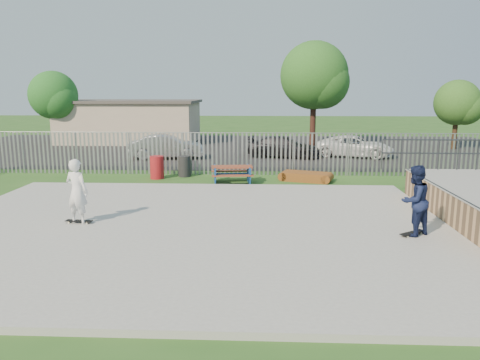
{
  "coord_description": "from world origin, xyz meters",
  "views": [
    {
      "loc": [
        2.06,
        -12.92,
        3.99
      ],
      "look_at": [
        1.4,
        2.0,
        1.1
      ],
      "focal_mm": 35.0,
      "sensor_mm": 36.0,
      "label": 1
    }
  ],
  "objects_px": {
    "car_dark": "(284,147)",
    "tree_mid": "(314,76)",
    "trash_bin_red": "(157,167)",
    "skater_navy": "(414,201)",
    "trash_bin_grey": "(185,166)",
    "picnic_table": "(232,174)",
    "funbox": "(306,177)",
    "car_silver": "(167,147)",
    "car_white": "(355,146)",
    "skater_white": "(77,191)",
    "tree_left": "(53,95)",
    "tree_right": "(457,103)"
  },
  "relations": [
    {
      "from": "tree_right",
      "to": "tree_left",
      "type": "bearing_deg",
      "value": 177.37
    },
    {
      "from": "car_silver",
      "to": "car_white",
      "type": "bearing_deg",
      "value": -90.94
    },
    {
      "from": "skater_white",
      "to": "funbox",
      "type": "bearing_deg",
      "value": -117.89
    },
    {
      "from": "trash_bin_grey",
      "to": "car_silver",
      "type": "xyz_separation_m",
      "value": [
        -1.94,
        5.55,
        0.24
      ]
    },
    {
      "from": "trash_bin_grey",
      "to": "tree_right",
      "type": "bearing_deg",
      "value": 33.2
    },
    {
      "from": "car_silver",
      "to": "car_white",
      "type": "relative_size",
      "value": 0.94
    },
    {
      "from": "funbox",
      "to": "trash_bin_grey",
      "type": "bearing_deg",
      "value": -169.73
    },
    {
      "from": "car_dark",
      "to": "tree_left",
      "type": "xyz_separation_m",
      "value": [
        -16.32,
        5.81,
        2.94
      ]
    },
    {
      "from": "trash_bin_grey",
      "to": "tree_mid",
      "type": "distance_m",
      "value": 15.2
    },
    {
      "from": "picnic_table",
      "to": "skater_navy",
      "type": "xyz_separation_m",
      "value": [
        5.32,
        -7.67,
        0.72
      ]
    },
    {
      "from": "car_silver",
      "to": "skater_navy",
      "type": "relative_size",
      "value": 2.25
    },
    {
      "from": "tree_left",
      "to": "car_silver",
      "type": "bearing_deg",
      "value": -35.05
    },
    {
      "from": "skater_white",
      "to": "skater_navy",
      "type": "bearing_deg",
      "value": -168.2
    },
    {
      "from": "car_dark",
      "to": "tree_mid",
      "type": "distance_m",
      "value": 7.91
    },
    {
      "from": "tree_left",
      "to": "tree_right",
      "type": "height_order",
      "value": "tree_left"
    },
    {
      "from": "trash_bin_red",
      "to": "skater_navy",
      "type": "bearing_deg",
      "value": -44.17
    },
    {
      "from": "car_white",
      "to": "skater_navy",
      "type": "relative_size",
      "value": 2.39
    },
    {
      "from": "tree_mid",
      "to": "skater_navy",
      "type": "bearing_deg",
      "value": -89.08
    },
    {
      "from": "car_white",
      "to": "tree_left",
      "type": "bearing_deg",
      "value": 90.99
    },
    {
      "from": "tree_left",
      "to": "skater_white",
      "type": "height_order",
      "value": "tree_left"
    },
    {
      "from": "trash_bin_red",
      "to": "tree_left",
      "type": "relative_size",
      "value": 0.19
    },
    {
      "from": "tree_mid",
      "to": "skater_white",
      "type": "relative_size",
      "value": 3.88
    },
    {
      "from": "funbox",
      "to": "skater_white",
      "type": "xyz_separation_m",
      "value": [
        -7.32,
        -7.52,
        0.91
      ]
    },
    {
      "from": "picnic_table",
      "to": "car_silver",
      "type": "height_order",
      "value": "car_silver"
    },
    {
      "from": "car_silver",
      "to": "tree_mid",
      "type": "xyz_separation_m",
      "value": [
        9.22,
        7.02,
        4.24
      ]
    },
    {
      "from": "trash_bin_grey",
      "to": "trash_bin_red",
      "type": "bearing_deg",
      "value": -153.84
    },
    {
      "from": "tree_left",
      "to": "tree_right",
      "type": "xyz_separation_m",
      "value": [
        28.08,
        -1.29,
        -0.46
      ]
    },
    {
      "from": "car_silver",
      "to": "car_dark",
      "type": "bearing_deg",
      "value": -90.41
    },
    {
      "from": "skater_navy",
      "to": "car_white",
      "type": "bearing_deg",
      "value": -130.62
    },
    {
      "from": "tree_mid",
      "to": "tree_right",
      "type": "height_order",
      "value": "tree_mid"
    },
    {
      "from": "car_dark",
      "to": "tree_right",
      "type": "bearing_deg",
      "value": -57.57
    },
    {
      "from": "car_dark",
      "to": "tree_left",
      "type": "bearing_deg",
      "value": 81.81
    },
    {
      "from": "picnic_table",
      "to": "trash_bin_grey",
      "type": "bearing_deg",
      "value": 141.2
    },
    {
      "from": "skater_navy",
      "to": "car_silver",
      "type": "bearing_deg",
      "value": -91.93
    },
    {
      "from": "tree_left",
      "to": "tree_right",
      "type": "relative_size",
      "value": 1.14
    },
    {
      "from": "tree_left",
      "to": "car_white",
      "type": "bearing_deg",
      "value": -14.69
    },
    {
      "from": "skater_white",
      "to": "tree_mid",
      "type": "bearing_deg",
      "value": -97.0
    },
    {
      "from": "picnic_table",
      "to": "trash_bin_red",
      "type": "distance_m",
      "value": 3.58
    },
    {
      "from": "tree_left",
      "to": "trash_bin_red",
      "type": "bearing_deg",
      "value": -51.26
    },
    {
      "from": "tree_left",
      "to": "skater_white",
      "type": "relative_size",
      "value": 2.8
    },
    {
      "from": "picnic_table",
      "to": "funbox",
      "type": "distance_m",
      "value": 3.31
    },
    {
      "from": "trash_bin_grey",
      "to": "car_dark",
      "type": "relative_size",
      "value": 0.22
    },
    {
      "from": "trash_bin_red",
      "to": "tree_mid",
      "type": "distance_m",
      "value": 16.25
    },
    {
      "from": "trash_bin_red",
      "to": "skater_navy",
      "type": "distance_m",
      "value": 12.27
    },
    {
      "from": "picnic_table",
      "to": "skater_navy",
      "type": "bearing_deg",
      "value": -61.86
    },
    {
      "from": "car_silver",
      "to": "tree_right",
      "type": "bearing_deg",
      "value": -81.29
    },
    {
      "from": "tree_right",
      "to": "skater_navy",
      "type": "xyz_separation_m",
      "value": [
        -9.04,
        -20.02,
        -2.03
      ]
    },
    {
      "from": "car_white",
      "to": "skater_navy",
      "type": "height_order",
      "value": "skater_navy"
    },
    {
      "from": "funbox",
      "to": "tree_right",
      "type": "distance_m",
      "value": 16.44
    },
    {
      "from": "picnic_table",
      "to": "car_dark",
      "type": "bearing_deg",
      "value": 64.98
    }
  ]
}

